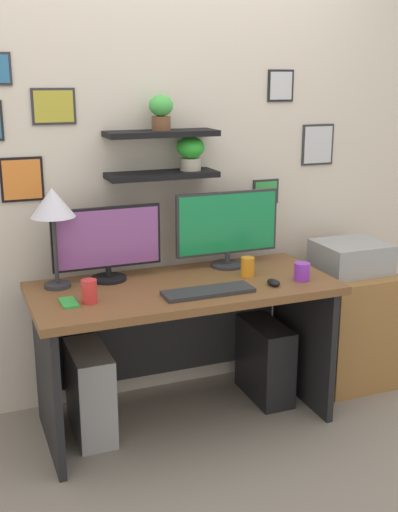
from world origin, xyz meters
TOP-DOWN VIEW (x-y plane):
  - ground_plane at (0.00, 0.00)m, footprint 8.00×8.00m
  - back_wall_assembly at (-0.00, 0.44)m, footprint 4.40×0.24m
  - desk at (0.00, 0.05)m, footprint 1.51×0.68m
  - monitor_left at (-0.33, 0.22)m, footprint 0.55×0.18m
  - monitor_right at (0.33, 0.22)m, footprint 0.58×0.18m
  - keyboard at (0.06, -0.17)m, footprint 0.44×0.14m
  - computer_mouse at (0.41, -0.18)m, footprint 0.06×0.09m
  - desk_lamp at (-0.59, 0.19)m, footprint 0.21×0.21m
  - cell_phone at (-0.58, -0.07)m, footprint 0.07×0.14m
  - coffee_mug at (0.58, -0.15)m, footprint 0.08×0.08m
  - pen_cup at (0.35, 0.01)m, footprint 0.07×0.07m
  - water_cup at (-0.49, -0.09)m, footprint 0.07×0.07m
  - drawer_cabinet at (1.06, 0.11)m, footprint 0.44×0.50m
  - printer at (1.06, 0.11)m, footprint 0.38×0.34m
  - computer_tower_left at (-0.48, 0.05)m, footprint 0.18×0.40m
  - computer_tower_right at (0.51, 0.08)m, footprint 0.18×0.40m

SIDE VIEW (x-z plane):
  - ground_plane at x=0.00m, z-range 0.00..0.00m
  - computer_tower_right at x=0.51m, z-range 0.00..0.43m
  - computer_tower_left at x=-0.48m, z-range 0.00..0.46m
  - drawer_cabinet at x=1.06m, z-range 0.00..0.67m
  - desk at x=0.00m, z-range 0.16..0.91m
  - printer at x=1.06m, z-range 0.67..0.84m
  - cell_phone at x=-0.58m, z-range 0.75..0.76m
  - keyboard at x=0.06m, z-range 0.75..0.77m
  - computer_mouse at x=0.41m, z-range 0.75..0.78m
  - coffee_mug at x=0.58m, z-range 0.75..0.84m
  - pen_cup at x=0.35m, z-range 0.75..0.85m
  - water_cup at x=-0.49m, z-range 0.75..0.86m
  - monitor_left at x=-0.33m, z-range 0.76..1.13m
  - monitor_right at x=0.33m, z-range 0.76..1.17m
  - desk_lamp at x=-0.59m, z-range 0.90..1.39m
  - back_wall_assembly at x=0.00m, z-range 0.00..2.70m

